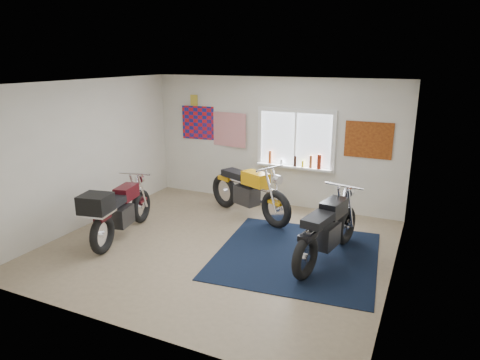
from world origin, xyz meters
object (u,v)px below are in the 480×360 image
at_px(yellow_triumph, 248,193).
at_px(maroon_tourer, 118,210).
at_px(navy_rug, 297,255).
at_px(black_chrome_bike, 327,231).

distance_m(yellow_triumph, maroon_tourer, 2.55).
bearing_deg(yellow_triumph, maroon_tourer, -104.60).
xyz_separation_m(navy_rug, yellow_triumph, (-1.42, 1.29, 0.49)).
height_order(navy_rug, maroon_tourer, maroon_tourer).
relative_size(black_chrome_bike, maroon_tourer, 1.04).
xyz_separation_m(navy_rug, maroon_tourer, (-3.00, -0.71, 0.54)).
bearing_deg(maroon_tourer, yellow_triumph, -49.77).
distance_m(navy_rug, maroon_tourer, 3.13).
relative_size(navy_rug, black_chrome_bike, 1.22).
bearing_deg(black_chrome_bike, yellow_triumph, 67.42).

